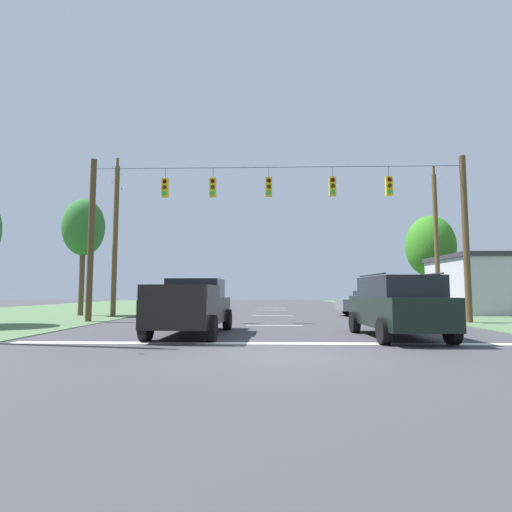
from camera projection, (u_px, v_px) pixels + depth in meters
name	position (u px, v px, depth m)	size (l,w,h in m)	color
ground_plane	(281.00, 355.00, 9.44)	(120.00, 120.00, 0.00)	#3D3D42
shoulder_grass_left	(13.00, 315.00, 24.85)	(16.00, 80.00, 0.03)	#4F6E46
stop_bar_stripe	(278.00, 343.00, 11.55)	(15.60, 0.45, 0.01)	white
lane_dash_0	(275.00, 325.00, 17.53)	(0.15, 2.50, 0.01)	white
lane_dash_1	(273.00, 316.00, 24.43)	(0.15, 2.50, 0.01)	white
lane_dash_2	(272.00, 310.00, 31.57)	(0.15, 2.50, 0.01)	white
lane_dash_3	(271.00, 308.00, 35.69)	(0.15, 2.50, 0.01)	white
lane_dash_4	(270.00, 304.00, 45.73)	(0.15, 2.50, 0.01)	white
overhead_signal_span	(275.00, 227.00, 19.67)	(18.72, 0.31, 8.17)	#4F3A23
pickup_truck	(193.00, 307.00, 13.98)	(2.41, 5.46, 1.95)	black
suv_black	(397.00, 305.00, 12.95)	(2.35, 4.87, 2.05)	black
distant_car_crossing_white	(430.00, 301.00, 27.74)	(4.30, 2.02, 1.52)	silver
distant_car_oncoming	(165.00, 299.00, 34.60)	(2.14, 4.36, 1.52)	silver
distant_car_far_parked	(374.00, 303.00, 24.37)	(4.43, 2.29, 1.52)	slate
utility_pole_mid_right	(436.00, 242.00, 23.81)	(0.27, 1.63, 9.08)	brown
utility_pole_near_left	(115.00, 236.00, 23.83)	(0.30, 1.58, 9.56)	brown
tree_roadside_right	(430.00, 246.00, 32.38)	(3.89, 3.89, 7.63)	brown
tree_roadside_left	(84.00, 228.00, 24.80)	(2.52, 2.52, 7.24)	brown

